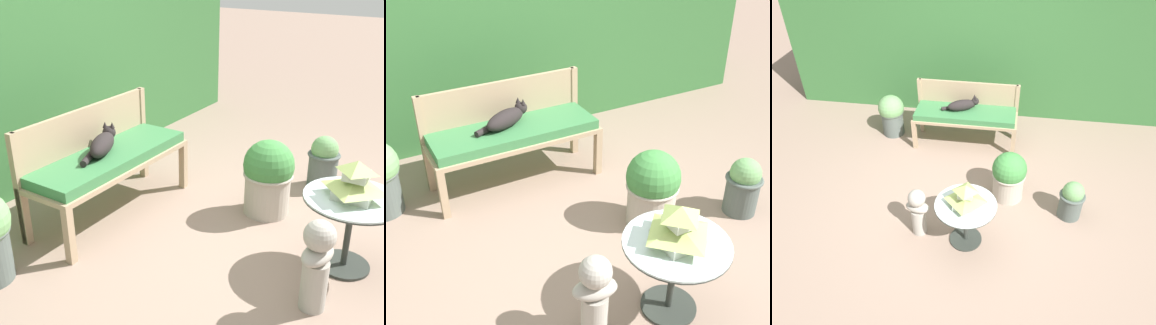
{
  "view_description": "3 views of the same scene",
  "coord_description": "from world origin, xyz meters",
  "views": [
    {
      "loc": [
        -2.83,
        -1.27,
        2.03
      ],
      "look_at": [
        -0.07,
        0.49,
        0.6
      ],
      "focal_mm": 45.0,
      "sensor_mm": 36.0,
      "label": 1
    },
    {
      "loc": [
        -1.45,
        -2.3,
        2.41
      ],
      "look_at": [
        -0.03,
        0.29,
        0.64
      ],
      "focal_mm": 45.0,
      "sensor_mm": 36.0,
      "label": 2
    },
    {
      "loc": [
        0.52,
        -3.4,
        3.28
      ],
      "look_at": [
        -0.02,
        0.14,
        0.47
      ],
      "focal_mm": 35.0,
      "sensor_mm": 36.0,
      "label": 3
    }
  ],
  "objects": [
    {
      "name": "garden_bench",
      "position": [
        -0.16,
        1.22,
        0.47
      ],
      "size": [
        1.5,
        0.52,
        0.55
      ],
      "color": "tan",
      "rests_on": "ground"
    },
    {
      "name": "foliage_hedge_back",
      "position": [
        0.0,
        2.63,
        1.01
      ],
      "size": [
        6.4,
        0.99,
        2.02
      ],
      "primitive_type": "cube",
      "color": "#336633",
      "rests_on": "ground"
    },
    {
      "name": "potted_plant_bench_right",
      "position": [
        0.54,
        0.13,
        0.33
      ],
      "size": [
        0.42,
        0.42,
        0.65
      ],
      "color": "#ADA393",
      "rests_on": "ground"
    },
    {
      "name": "ground",
      "position": [
        0.0,
        0.0,
        0.0
      ],
      "size": [
        30.0,
        30.0,
        0.0
      ],
      "primitive_type": "plane",
      "color": "gray"
    },
    {
      "name": "bench_backrest",
      "position": [
        -0.16,
        1.46,
        0.65
      ],
      "size": [
        1.5,
        0.06,
        0.89
      ],
      "color": "tan",
      "rests_on": "ground"
    },
    {
      "name": "cat",
      "position": [
        -0.2,
        1.25,
        0.63
      ],
      "size": [
        0.53,
        0.32,
        0.2
      ],
      "rotation": [
        0.0,
        0.0,
        0.45
      ],
      "color": "black",
      "rests_on": "garden_bench"
    },
    {
      "name": "pagoda_birdhouse",
      "position": [
        0.12,
        -0.65,
        0.66
      ],
      "size": [
        0.33,
        0.33,
        0.26
      ],
      "color": "#B2BCA8",
      "rests_on": "patio_table"
    },
    {
      "name": "patio_table",
      "position": [
        0.12,
        -0.65,
        0.43
      ],
      "size": [
        0.66,
        0.66,
        0.54
      ],
      "color": "#2D332D",
      "rests_on": "ground"
    },
    {
      "name": "potted_plant_hedge_corner",
      "position": [
        1.29,
        -0.09,
        0.25
      ],
      "size": [
        0.3,
        0.3,
        0.49
      ],
      "color": "#4C5651",
      "rests_on": "ground"
    },
    {
      "name": "potted_plant_table_far",
      "position": [
        -1.31,
        1.32,
        0.34
      ],
      "size": [
        0.39,
        0.39,
        0.64
      ],
      "color": "#4C5651",
      "rests_on": "ground"
    },
    {
      "name": "garden_bust",
      "position": [
        -0.41,
        -0.61,
        0.34
      ],
      "size": [
        0.3,
        0.2,
        0.61
      ],
      "rotation": [
        0.0,
        0.0,
        -0.18
      ],
      "color": "#A39E93",
      "rests_on": "ground"
    }
  ]
}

